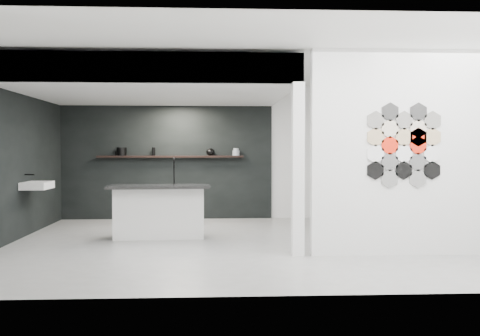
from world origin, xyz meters
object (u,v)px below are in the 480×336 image
stockpot (122,152)px  wall_basin (37,185)px  kettle (210,152)px  utensil_cup (117,153)px  kitchen_island (159,211)px  glass_bowl (236,153)px  glass_vase (236,152)px  bottle_dark (154,152)px  partition_panel (400,153)px

stockpot → wall_basin: bearing=-116.8°
kettle → utensil_cup: bearing=158.1°
wall_basin → kitchen_island: (2.03, -0.22, -0.41)m
wall_basin → glass_bowl: bearing=31.3°
utensil_cup → stockpot: bearing=0.0°
glass_vase → kettle: bearing=180.0°
bottle_dark → wall_basin: bearing=-129.3°
glass_vase → stockpot: bearing=180.0°
glass_bowl → bottle_dark: bottle_dark is taller
glass_bowl → partition_panel: bearing=-61.8°
partition_panel → kettle: 4.66m
bottle_dark → stockpot: bearing=180.0°
wall_basin → glass_vase: (3.39, 2.07, 0.55)m
kitchen_island → glass_vase: size_ratio=11.01×
partition_panel → glass_vase: bearing=118.2°
wall_basin → glass_bowl: glass_bowl is taller
stockpot → bottle_dark: (0.65, 0.00, 0.00)m
partition_panel → stockpot: 5.87m
kitchen_island → stockpot: (-0.99, 2.29, 0.96)m
glass_bowl → utensil_cup: size_ratio=1.59×
glass_vase → bottle_dark: 1.70m
kettle → utensil_cup: 1.91m
partition_panel → kettle: partition_panel is taller
kitchen_island → utensil_cup: size_ratio=17.90×
partition_panel → glass_bowl: bearing=118.2°
kitchen_island → stockpot: 2.67m
kitchen_island → utensil_cup: utensil_cup is taller
wall_basin → kettle: bearing=35.8°
kitchen_island → partition_panel: bearing=-27.6°
partition_panel → wall_basin: bearing=161.8°
glass_vase → wall_basin: bearing=-148.7°
partition_panel → bottle_dark: (-3.77, 3.87, 0.00)m
stockpot → bottle_dark: 0.65m
glass_vase → utensil_cup: 2.44m
wall_basin → stockpot: stockpot is taller
partition_panel → utensil_cup: partition_panel is taller
glass_bowl → glass_vase: size_ratio=0.98×
bottle_dark → utensil_cup: (-0.75, 0.00, -0.04)m
kettle → utensil_cup: size_ratio=1.88×
wall_basin → glass_bowl: 4.00m
partition_panel → bottle_dark: partition_panel is taller
kettle → wall_basin: bearing=-166.0°
stockpot → utensil_cup: size_ratio=2.17×
kettle → kitchen_island: bearing=-131.8°
kitchen_island → kettle: 2.61m
glass_bowl → utensil_cup: (-2.44, 0.00, -0.01)m
wall_basin → kettle: kettle is taller
glass_bowl → kitchen_island: bearing=-120.7°
stockpot → glass_vase: (2.35, 0.00, -0.01)m
partition_panel → kitchen_island: size_ratio=1.68×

